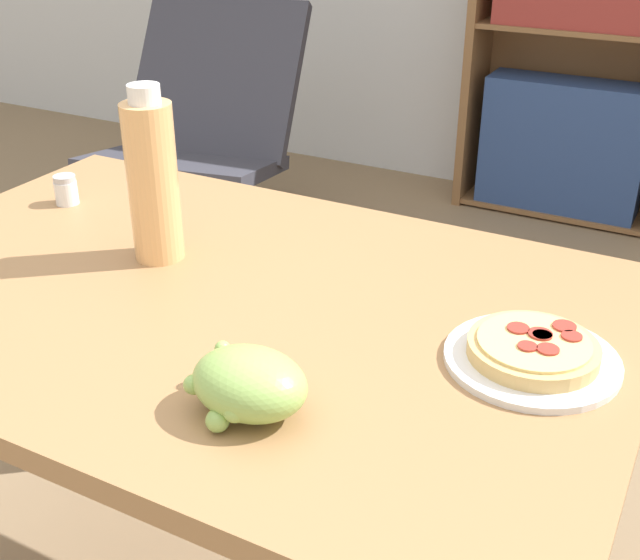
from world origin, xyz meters
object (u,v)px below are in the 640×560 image
(pizza_on_plate, at_px, (533,353))
(grape_bunch, at_px, (248,384))
(lounge_chair_near, at_px, (203,172))
(drink_bottle, at_px, (153,180))
(bookshelf, at_px, (579,46))
(salt_shaker, at_px, (66,190))

(pizza_on_plate, xyz_separation_m, grape_bunch, (-0.27, -0.26, 0.02))
(grape_bunch, relative_size, lounge_chair_near, 0.16)
(drink_bottle, relative_size, bookshelf, 0.18)
(pizza_on_plate, height_order, salt_shaker, salt_shaker)
(lounge_chair_near, bearing_deg, drink_bottle, -67.18)
(pizza_on_plate, distance_m, lounge_chair_near, 2.22)
(grape_bunch, relative_size, bookshelf, 0.09)
(lounge_chair_near, xyz_separation_m, bookshelf, (1.15, 0.95, 0.41))
(grape_bunch, height_order, drink_bottle, drink_bottle)
(pizza_on_plate, xyz_separation_m, bookshelf, (-0.44, 2.42, -0.08))
(salt_shaker, distance_m, lounge_chair_near, 1.58)
(drink_bottle, xyz_separation_m, salt_shaker, (-0.30, 0.10, -0.11))
(pizza_on_plate, distance_m, salt_shaker, 0.92)
(pizza_on_plate, bearing_deg, salt_shaker, 171.97)
(pizza_on_plate, xyz_separation_m, salt_shaker, (-0.91, 0.13, 0.01))
(pizza_on_plate, height_order, lounge_chair_near, lounge_chair_near)
(lounge_chair_near, relative_size, bookshelf, 0.58)
(grape_bunch, xyz_separation_m, bookshelf, (-0.18, 2.68, -0.11))
(grape_bunch, bearing_deg, salt_shaker, 149.31)
(pizza_on_plate, bearing_deg, lounge_chair_near, 137.36)
(grape_bunch, relative_size, salt_shaker, 2.59)
(pizza_on_plate, distance_m, drink_bottle, 0.63)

